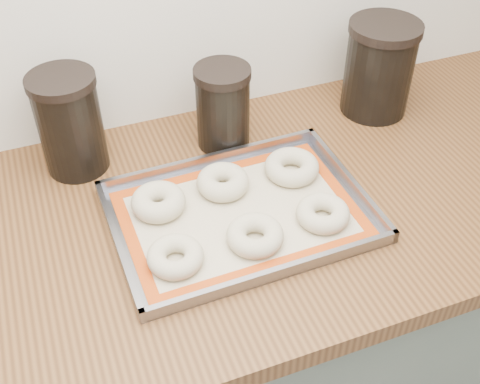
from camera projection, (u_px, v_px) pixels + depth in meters
name	position (u px, v px, depth m)	size (l,w,h in m)	color
cabinet	(313.00, 324.00, 1.49)	(3.00, 0.65, 0.86)	#5B6559
countertop	(331.00, 187.00, 1.19)	(3.06, 0.68, 0.04)	brown
baking_tray	(240.00, 214.00, 1.09)	(0.47, 0.34, 0.03)	gray
baking_mat	(240.00, 215.00, 1.10)	(0.43, 0.30, 0.00)	#C6B793
bagel_front_left	(175.00, 257.00, 1.00)	(0.10, 0.10, 0.03)	beige
bagel_front_mid	(255.00, 235.00, 1.03)	(0.10, 0.10, 0.03)	beige
bagel_front_right	(323.00, 213.00, 1.07)	(0.10, 0.10, 0.03)	beige
bagel_back_left	(158.00, 202.00, 1.09)	(0.10, 0.10, 0.04)	beige
bagel_back_mid	(223.00, 182.00, 1.14)	(0.10, 0.10, 0.04)	beige
bagel_back_right	(292.00, 167.00, 1.17)	(0.11, 0.11, 0.04)	beige
canister_left	(70.00, 123.00, 1.14)	(0.13, 0.13, 0.20)	black
canister_mid	(223.00, 107.00, 1.21)	(0.11, 0.11, 0.17)	black
canister_right	(379.00, 68.00, 1.29)	(0.15, 0.15, 0.21)	black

